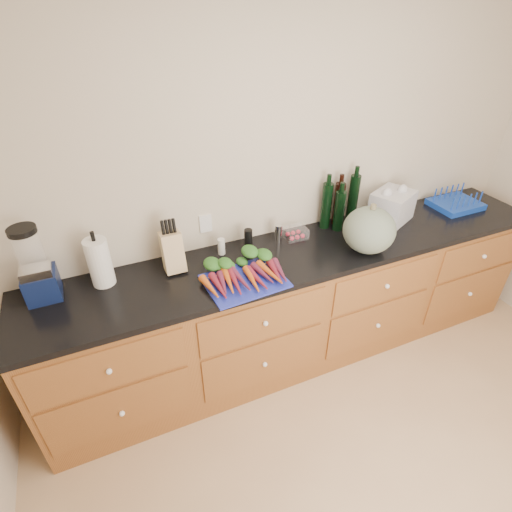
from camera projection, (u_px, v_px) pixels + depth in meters
name	position (u px, v px, depth m)	size (l,w,h in m)	color
ground	(413.00, 511.00, 2.18)	(4.00, 4.00, 0.00)	tan
wall_back	(287.00, 181.00, 2.70)	(4.10, 0.05, 2.60)	beige
cabinets	(303.00, 306.00, 2.92)	(3.60, 0.64, 0.90)	brown
countertop	(307.00, 252.00, 2.66)	(3.64, 0.62, 0.04)	black
cutting_board	(245.00, 281.00, 2.36)	(0.46, 0.35, 0.01)	#202CAE
carrots	(242.00, 272.00, 2.37)	(0.47, 0.35, 0.07)	orange
squash	(369.00, 230.00, 2.56)	(0.34, 0.34, 0.30)	#566656
blender_appliance	(36.00, 269.00, 2.14)	(0.18, 0.18, 0.44)	#0D1840
paper_towel	(100.00, 262.00, 2.27)	(0.13, 0.13, 0.29)	white
knife_block	(173.00, 252.00, 2.41)	(0.12, 0.12, 0.24)	tan
grinder_salt	(221.00, 247.00, 2.58)	(0.05, 0.05, 0.11)	silver
grinder_pepper	(248.00, 239.00, 2.64)	(0.05, 0.05, 0.14)	black
canister_chrome	(278.00, 233.00, 2.71)	(0.05, 0.05, 0.12)	silver
tomato_box	(295.00, 233.00, 2.76)	(0.16, 0.12, 0.07)	white
bottles	(340.00, 205.00, 2.84)	(0.30, 0.15, 0.36)	black
grocery_bag	(392.00, 206.00, 2.94)	(0.30, 0.24, 0.22)	white
dish_rack	(456.00, 203.00, 3.15)	(0.36, 0.29, 0.14)	#133BA9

